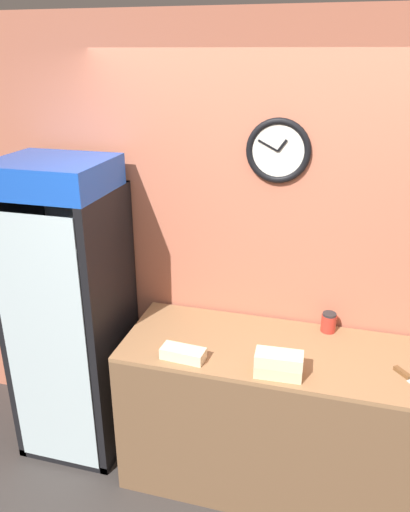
{
  "coord_description": "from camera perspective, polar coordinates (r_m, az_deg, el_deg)",
  "views": [
    {
      "loc": [
        0.2,
        -1.52,
        2.48
      ],
      "look_at": [
        -0.48,
        0.96,
        1.43
      ],
      "focal_mm": 35.0,
      "sensor_mm": 36.0,
      "label": 1
    }
  ],
  "objects": [
    {
      "name": "prep_counter",
      "position": [
        3.14,
        8.56,
        -17.73
      ],
      "size": [
        1.83,
        0.68,
        0.94
      ],
      "color": "brown",
      "rests_on": "ground_plane"
    },
    {
      "name": "condiment_jar",
      "position": [
        3.06,
        13.95,
        -7.37
      ],
      "size": [
        0.09,
        0.09,
        0.12
      ],
      "color": "#B72D23",
      "rests_on": "prep_counter"
    },
    {
      "name": "sandwich_flat_left",
      "position": [
        2.75,
        -2.52,
        -11.07
      ],
      "size": [
        0.25,
        0.12,
        0.06
      ],
      "color": "beige",
      "rests_on": "prep_counter"
    },
    {
      "name": "sandwich_stack_bottom",
      "position": [
        2.65,
        8.37,
        -12.73
      ],
      "size": [
        0.25,
        0.13,
        0.07
      ],
      "color": "beige",
      "rests_on": "prep_counter"
    },
    {
      "name": "wall_back",
      "position": [
        3.02,
        10.46,
        0.08
      ],
      "size": [
        5.2,
        0.09,
        2.7
      ],
      "color": "#B7664C",
      "rests_on": "ground_plane"
    },
    {
      "name": "beverage_cooler",
      "position": [
        3.26,
        -14.82,
        -4.74
      ],
      "size": [
        0.63,
        0.62,
        1.93
      ],
      "color": "black",
      "rests_on": "ground_plane"
    },
    {
      "name": "sandwich_stack_middle",
      "position": [
        2.61,
        8.45,
        -11.56
      ],
      "size": [
        0.25,
        0.13,
        0.07
      ],
      "color": "beige",
      "rests_on": "sandwich_stack_bottom"
    }
  ]
}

